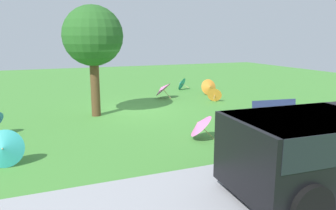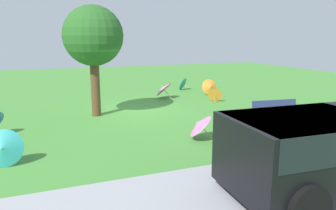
# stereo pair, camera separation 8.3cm
# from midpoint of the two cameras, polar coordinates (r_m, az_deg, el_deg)

# --- Properties ---
(ground) EXTENTS (40.00, 40.00, 0.00)m
(ground) POSITION_cam_midpoint_polar(r_m,az_deg,el_deg) (13.17, -7.24, -1.17)
(ground) COLOR #478C38
(road_strip) EXTENTS (40.00, 3.65, 0.01)m
(road_strip) POSITION_cam_midpoint_polar(r_m,az_deg,el_deg) (6.27, 12.85, -16.44)
(road_strip) COLOR #9E9EA3
(road_strip) RESTS_ON ground
(park_bench) EXTENTS (1.65, 0.69, 0.90)m
(park_bench) POSITION_cam_midpoint_polar(r_m,az_deg,el_deg) (11.50, 17.46, -1.15)
(park_bench) COLOR navy
(park_bench) RESTS_ON ground
(shade_tree) EXTENTS (2.19, 2.19, 4.08)m
(shade_tree) POSITION_cam_midpoint_polar(r_m,az_deg,el_deg) (12.37, -13.19, 11.52)
(shade_tree) COLOR brown
(shade_tree) RESTS_ON ground
(parasol_pink_0) EXTENTS (0.94, 1.01, 0.80)m
(parasol_pink_0) POSITION_cam_midpoint_polar(r_m,az_deg,el_deg) (9.49, 5.23, -3.39)
(parasol_pink_0) COLOR tan
(parasol_pink_0) RESTS_ON ground
(parasol_teal_0) EXTENTS (0.83, 0.83, 0.57)m
(parasol_teal_0) POSITION_cam_midpoint_polar(r_m,az_deg,el_deg) (13.00, 21.57, -0.27)
(parasol_teal_0) COLOR tan
(parasol_teal_0) RESTS_ON ground
(parasol_pink_1) EXTENTS (1.20, 1.23, 0.87)m
(parasol_pink_1) POSITION_cam_midpoint_polar(r_m,az_deg,el_deg) (15.80, -1.16, 2.92)
(parasol_pink_1) COLOR tan
(parasol_pink_1) RESTS_ON ground
(parasol_teal_1) EXTENTS (0.77, 0.90, 0.74)m
(parasol_teal_1) POSITION_cam_midpoint_polar(r_m,az_deg,el_deg) (12.18, 23.98, -1.36)
(parasol_teal_1) COLOR tan
(parasol_teal_1) RESTS_ON ground
(parasol_teal_2) EXTENTS (0.82, 0.80, 0.72)m
(parasol_teal_2) POSITION_cam_midpoint_polar(r_m,az_deg,el_deg) (18.48, 2.13, 3.80)
(parasol_teal_2) COLOR tan
(parasol_teal_2) RESTS_ON ground
(parasol_orange_1) EXTENTS (0.83, 0.78, 0.84)m
(parasol_orange_1) POSITION_cam_midpoint_polar(r_m,az_deg,el_deg) (16.88, 7.10, 3.16)
(parasol_orange_1) COLOR tan
(parasol_orange_1) RESTS_ON ground
(parasol_teal_4) EXTENTS (0.94, 0.95, 0.89)m
(parasol_teal_4) POSITION_cam_midpoint_polar(r_m,az_deg,el_deg) (8.39, -27.07, -6.82)
(parasol_teal_4) COLOR tan
(parasol_teal_4) RESTS_ON ground
(parasol_orange_3) EXTENTS (0.72, 0.66, 0.66)m
(parasol_orange_3) POSITION_cam_midpoint_polar(r_m,az_deg,el_deg) (15.22, 8.00, 1.83)
(parasol_orange_3) COLOR tan
(parasol_orange_3) RESTS_ON ground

